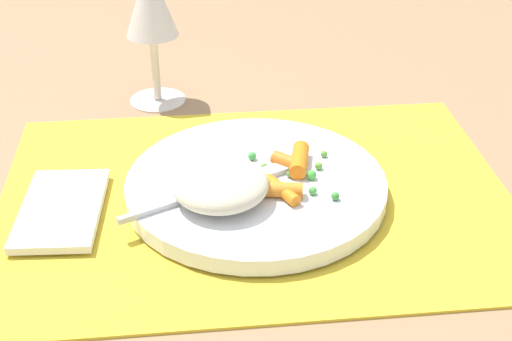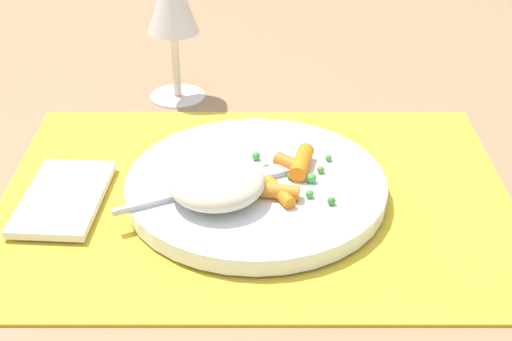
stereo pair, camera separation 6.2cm
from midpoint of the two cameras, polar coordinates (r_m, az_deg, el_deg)
name	(u,v)px [view 2 (the right image)]	position (r m, az deg, el deg)	size (l,w,h in m)	color
ground_plane	(256,198)	(0.74, 2.41, -2.24)	(2.40, 2.40, 0.00)	#997551
placemat	(256,195)	(0.73, 2.41, -2.04)	(0.52, 0.37, 0.01)	gold
plate	(256,186)	(0.73, 2.43, -1.30)	(0.26, 0.26, 0.02)	white
rice_mound	(217,182)	(0.69, -0.55, -0.99)	(0.09, 0.09, 0.03)	beige
carrot_portion	(287,175)	(0.72, 4.96, -0.43)	(0.07, 0.10, 0.02)	orange
pea_scatter	(294,178)	(0.72, 5.45, -0.67)	(0.09, 0.09, 0.01)	green
fork	(230,183)	(0.71, 0.45, -1.06)	(0.18, 0.09, 0.01)	beige
wine_glass	(171,3)	(0.90, -4.71, 12.99)	(0.07, 0.07, 0.18)	silver
napkin	(63,198)	(0.74, -12.64, -2.19)	(0.08, 0.13, 0.01)	white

